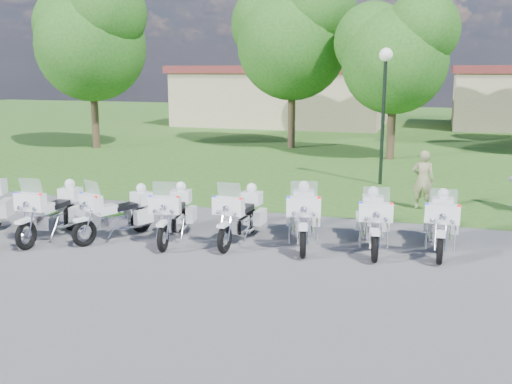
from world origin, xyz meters
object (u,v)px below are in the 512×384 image
(motorcycle_6, at_px, (373,220))
(lamp_post, at_px, (385,83))
(bystander_a, at_px, (423,180))
(motorcycle_3, at_px, (174,213))
(motorcycle_2, at_px, (118,212))
(motorcycle_4, at_px, (241,215))
(motorcycle_1, at_px, (53,211))
(motorcycle_7, at_px, (442,222))
(motorcycle_5, at_px, (303,215))

(motorcycle_6, xyz_separation_m, lamp_post, (-0.58, 7.30, 2.75))
(motorcycle_6, bearing_deg, bystander_a, -111.09)
(motorcycle_3, relative_size, bystander_a, 1.33)
(motorcycle_2, relative_size, bystander_a, 1.22)
(motorcycle_4, relative_size, bystander_a, 1.34)
(lamp_post, bearing_deg, bystander_a, -65.76)
(motorcycle_1, height_order, motorcycle_7, motorcycle_1)
(motorcycle_1, distance_m, motorcycle_3, 2.82)
(motorcycle_6, bearing_deg, motorcycle_7, -177.26)
(motorcycle_7, distance_m, lamp_post, 7.80)
(motorcycle_3, bearing_deg, lamp_post, -126.37)
(motorcycle_5, height_order, motorcycle_6, motorcycle_5)
(motorcycle_1, relative_size, motorcycle_7, 1.02)
(motorcycle_2, bearing_deg, lamp_post, -97.71)
(motorcycle_3, relative_size, motorcycle_4, 0.99)
(motorcycle_1, xyz_separation_m, motorcycle_3, (2.72, 0.73, -0.02))
(motorcycle_2, height_order, motorcycle_6, motorcycle_6)
(motorcycle_5, height_order, motorcycle_7, motorcycle_5)
(motorcycle_4, relative_size, motorcycle_5, 0.96)
(motorcycle_4, xyz_separation_m, motorcycle_5, (1.40, 0.22, 0.04))
(bystander_a, bearing_deg, motorcycle_4, 49.96)
(motorcycle_3, bearing_deg, bystander_a, -148.89)
(motorcycle_1, bearing_deg, motorcycle_5, -167.92)
(motorcycle_2, height_order, motorcycle_5, motorcycle_5)
(motorcycle_2, xyz_separation_m, motorcycle_4, (2.78, 0.60, 0.02))
(motorcycle_1, relative_size, motorcycle_4, 1.03)
(motorcycle_5, bearing_deg, lamp_post, -110.20)
(motorcycle_2, relative_size, motorcycle_7, 0.90)
(motorcycle_3, distance_m, lamp_post, 9.30)
(motorcycle_2, relative_size, motorcycle_3, 0.92)
(motorcycle_5, bearing_deg, motorcycle_3, -2.04)
(motorcycle_1, height_order, bystander_a, bystander_a)
(motorcycle_1, relative_size, motorcycle_3, 1.04)
(motorcycle_7, xyz_separation_m, lamp_post, (-1.98, 7.02, 2.76))
(motorcycle_7, bearing_deg, motorcycle_3, 10.18)
(motorcycle_4, height_order, motorcycle_5, motorcycle_5)
(motorcycle_4, xyz_separation_m, motorcycle_7, (4.32, 0.65, 0.01))
(motorcycle_3, height_order, bystander_a, bystander_a)
(motorcycle_4, distance_m, motorcycle_5, 1.41)
(motorcycle_5, relative_size, motorcycle_7, 1.04)
(motorcycle_4, height_order, motorcycle_7, motorcycle_7)
(motorcycle_6, bearing_deg, motorcycle_5, -3.25)
(motorcycle_4, bearing_deg, bystander_a, -128.19)
(motorcycle_2, xyz_separation_m, bystander_a, (6.59, 5.02, 0.22))
(motorcycle_2, xyz_separation_m, motorcycle_6, (5.70, 0.97, 0.03))
(motorcycle_1, height_order, motorcycle_4, motorcycle_1)
(motorcycle_2, distance_m, motorcycle_7, 7.21)
(motorcycle_5, distance_m, motorcycle_7, 2.95)
(motorcycle_5, xyz_separation_m, motorcycle_6, (1.52, 0.15, -0.03))
(motorcycle_2, relative_size, motorcycle_5, 0.87)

